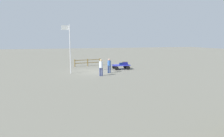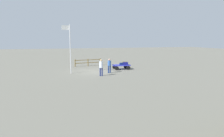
# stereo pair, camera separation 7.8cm
# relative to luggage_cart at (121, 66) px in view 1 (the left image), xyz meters

# --- Properties ---
(ground_plane) EXTENTS (120.00, 120.00, 0.00)m
(ground_plane) POSITION_rel_luggage_cart_xyz_m (3.59, 0.69, -0.45)
(ground_plane) COLOR slate
(luggage_cart) EXTENTS (2.20, 1.36, 0.59)m
(luggage_cart) POSITION_rel_luggage_cart_xyz_m (0.00, 0.00, 0.00)
(luggage_cart) COLOR #2E33B6
(luggage_cart) RESTS_ON ground
(suitcase_olive) EXTENTS (0.71, 0.52, 0.32)m
(suitcase_olive) POSITION_rel_luggage_cart_xyz_m (-0.52, 0.19, 0.30)
(suitcase_olive) COLOR navy
(suitcase_olive) RESTS_ON luggage_cart
(suitcase_navy) EXTENTS (0.62, 0.41, 0.33)m
(suitcase_navy) POSITION_rel_luggage_cart_xyz_m (-0.57, -0.24, 0.31)
(suitcase_navy) COLOR #433B15
(suitcase_navy) RESTS_ON luggage_cart
(suitcase_maroon) EXTENTS (0.51, 0.36, 0.26)m
(suitcase_maroon) POSITION_rel_luggage_cart_xyz_m (-0.04, 0.07, 0.27)
(suitcase_maroon) COLOR navy
(suitcase_maroon) RESTS_ON luggage_cart
(worker_lead) EXTENTS (0.40, 0.40, 1.63)m
(worker_lead) POSITION_rel_luggage_cart_xyz_m (2.13, 2.15, 0.52)
(worker_lead) COLOR navy
(worker_lead) RESTS_ON ground
(worker_trailing) EXTENTS (0.41, 0.41, 1.76)m
(worker_trailing) POSITION_rel_luggage_cart_xyz_m (3.45, 3.75, 0.60)
(worker_trailing) COLOR navy
(worker_trailing) RESTS_ON ground
(flagpole) EXTENTS (0.91, 0.20, 5.39)m
(flagpole) POSITION_rel_luggage_cart_xyz_m (6.46, 1.33, 2.67)
(flagpole) COLOR silver
(flagpole) RESTS_ON ground
(wooden_fence) EXTENTS (3.85, 0.75, 1.03)m
(wooden_fence) POSITION_rel_luggage_cart_xyz_m (3.55, -4.36, 0.14)
(wooden_fence) COLOR brown
(wooden_fence) RESTS_ON ground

